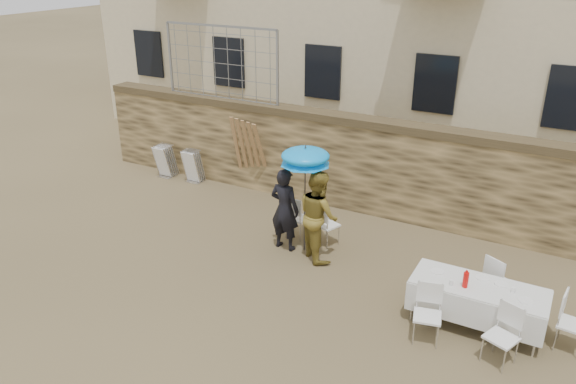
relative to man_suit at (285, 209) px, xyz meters
The scene contains 17 objects.
ground 2.62m from the man_suit, 94.30° to the right, with size 80.00×80.00×0.00m, color brown.
stone_wall 2.56m from the man_suit, 94.16° to the left, with size 13.00×0.50×2.20m, color brown.
chain_link_fence 4.64m from the man_suit, 141.41° to the left, with size 3.20×0.06×1.80m, color gray, non-canonical shape.
man_suit is the anchor object (origin of this frame).
woman_dress 0.75m from the man_suit, ahead, with size 0.89×0.70×1.84m, color #AB9034.
umbrella 1.18m from the man_suit, 14.04° to the left, with size 0.98×0.98×2.10m.
couple_chair_left 0.68m from the man_suit, 90.00° to the left, with size 0.48×0.48×0.96m, color white, non-canonical shape.
couple_chair_right 0.97m from the man_suit, 38.16° to the left, with size 0.48×0.48×0.96m, color white, non-canonical shape.
banquet_table 4.09m from the man_suit, 11.77° to the right, with size 2.10×0.85×0.78m.
soda_bottle 3.92m from the man_suit, 14.51° to the right, with size 0.09×0.09×0.26m, color red.
table_chair_front_left 3.77m from the man_suit, 24.98° to the right, with size 0.48×0.48×0.96m, color white, non-canonical shape.
table_chair_front_right 4.79m from the man_suit, 19.39° to the right, with size 0.48×0.48×0.96m, color white, non-canonical shape.
table_chair_back 4.22m from the man_suit, ahead, with size 0.48×0.48×0.96m, color white, non-canonical shape.
table_chair_side 5.46m from the man_suit, ahead, with size 0.48×0.48×0.96m, color white, non-canonical shape.
chair_stack_left 5.22m from the man_suit, 155.99° to the left, with size 0.46×0.47×0.92m, color white, non-canonical shape.
chair_stack_right 4.41m from the man_suit, 151.21° to the left, with size 0.46×0.40×0.92m, color white, non-canonical shape.
wood_planks 3.14m from the man_suit, 135.82° to the left, with size 0.70×0.20×2.00m, color #A37749, non-canonical shape.
Camera 1 is at (5.12, -6.51, 5.69)m, focal length 35.00 mm.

